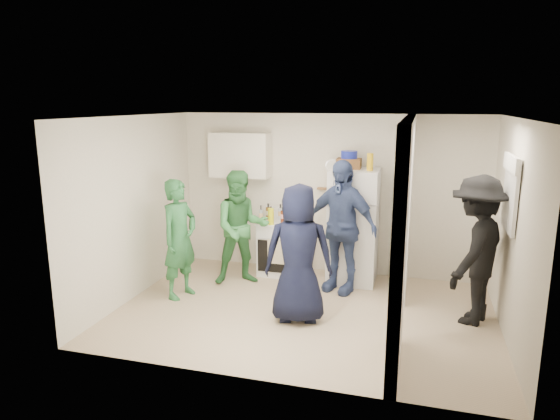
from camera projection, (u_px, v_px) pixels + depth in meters
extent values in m
plane|color=tan|center=(304.00, 312.00, 6.49)|extent=(4.80, 4.80, 0.00)
plane|color=silver|center=(329.00, 194.00, 7.82)|extent=(4.80, 0.00, 4.80)
plane|color=silver|center=(264.00, 259.00, 4.62)|extent=(4.80, 0.00, 4.80)
plane|color=silver|center=(135.00, 208.00, 6.85)|extent=(0.00, 3.40, 3.40)
plane|color=silver|center=(513.00, 232.00, 5.59)|extent=(0.00, 3.40, 3.40)
plane|color=white|center=(306.00, 117.00, 5.95)|extent=(4.80, 4.80, 0.00)
cube|color=silver|center=(406.00, 206.00, 6.94)|extent=(0.12, 1.20, 2.50)
cube|color=silver|center=(399.00, 251.00, 4.87)|extent=(0.12, 1.20, 2.50)
cube|color=silver|center=(408.00, 136.00, 5.68)|extent=(0.12, 1.00, 0.40)
cube|color=white|center=(282.00, 248.00, 7.86)|extent=(0.71, 0.59, 0.85)
cube|color=silver|center=(240.00, 155.00, 7.89)|extent=(0.95, 0.34, 0.70)
cube|color=white|center=(353.00, 226.00, 7.45)|extent=(0.70, 0.68, 1.71)
cube|color=brown|center=(349.00, 163.00, 7.32)|extent=(0.35, 0.25, 0.15)
cylinder|color=#162198|center=(349.00, 155.00, 7.29)|extent=(0.24, 0.24, 0.11)
cylinder|color=yellow|center=(370.00, 162.00, 7.09)|extent=(0.09, 0.09, 0.25)
cylinder|color=white|center=(332.00, 166.00, 7.69)|extent=(0.22, 0.02, 0.22)
cube|color=olive|center=(328.00, 189.00, 7.75)|extent=(0.35, 0.08, 0.03)
cube|color=black|center=(512.00, 194.00, 5.70)|extent=(0.03, 0.70, 0.80)
cube|color=white|center=(511.00, 194.00, 5.70)|extent=(0.04, 0.76, 0.86)
cube|color=white|center=(511.00, 163.00, 5.63)|extent=(0.04, 0.82, 0.18)
cylinder|color=yellow|center=(271.00, 216.00, 7.57)|extent=(0.09, 0.09, 0.25)
cylinder|color=#BA0C15|center=(293.00, 222.00, 7.51)|extent=(0.09, 0.09, 0.12)
imported|color=#2D703D|center=(180.00, 239.00, 6.85)|extent=(0.55, 0.69, 1.66)
imported|color=#3B8648|center=(241.00, 228.00, 7.37)|extent=(1.03, 0.95, 1.70)
imported|color=#3D5385|center=(341.00, 226.00, 7.05)|extent=(1.20, 0.84, 1.90)
imported|color=black|center=(298.00, 254.00, 6.08)|extent=(0.94, 0.72, 1.73)
imported|color=black|center=(476.00, 250.00, 6.04)|extent=(1.11, 1.36, 1.84)
cylinder|color=brown|center=(268.00, 211.00, 7.91)|extent=(0.07, 0.07, 0.25)
cylinder|color=#18492A|center=(271.00, 214.00, 7.71)|extent=(0.07, 0.07, 0.25)
cylinder|color=silver|center=(280.00, 212.00, 7.88)|extent=(0.07, 0.07, 0.25)
cylinder|color=#5F2410|center=(283.00, 215.00, 7.69)|extent=(0.07, 0.07, 0.25)
cylinder|color=#9398A3|center=(291.00, 210.00, 7.89)|extent=(0.06, 0.06, 0.29)
cylinder|color=#174121|center=(293.00, 213.00, 7.71)|extent=(0.07, 0.07, 0.29)
cylinder|color=olive|center=(302.00, 212.00, 7.80)|extent=(0.07, 0.07, 0.29)
cylinder|color=#B1B8BD|center=(261.00, 214.00, 7.73)|extent=(0.06, 0.06, 0.26)
cylinder|color=#481E0C|center=(287.00, 211.00, 7.82)|extent=(0.06, 0.06, 0.29)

